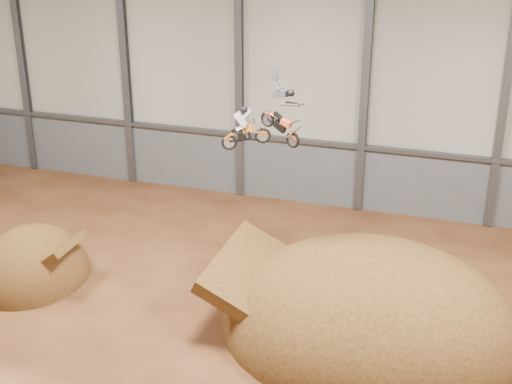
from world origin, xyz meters
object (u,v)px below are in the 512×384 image
fmx_rider_a (247,125)px  fmx_rider_b (278,107)px  takeoff_ramp (34,278)px  landing_ramp (369,330)px

fmx_rider_a → fmx_rider_b: fmx_rider_b is taller
takeoff_ramp → fmx_rider_b: bearing=6.1°
landing_ramp → takeoff_ramp: bearing=-178.0°
takeoff_ramp → fmx_rider_b: fmx_rider_b is taller
fmx_rider_a → fmx_rider_b: 2.81m
landing_ramp → fmx_rider_a: 9.42m
takeoff_ramp → fmx_rider_a: 11.81m
fmx_rider_a → fmx_rider_b: (1.75, -1.73, 1.36)m
takeoff_ramp → landing_ramp: (14.76, 0.52, 0.00)m
takeoff_ramp → landing_ramp: bearing=2.0°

